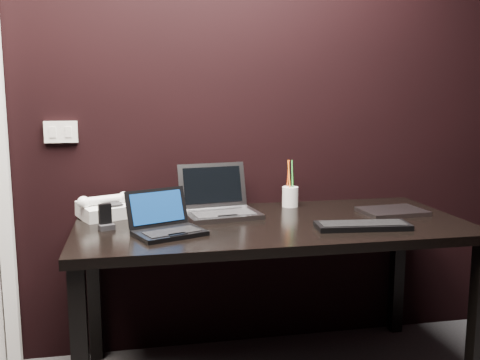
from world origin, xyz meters
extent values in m
plane|color=black|center=(0.00, 1.80, 1.30)|extent=(4.00, 0.00, 4.00)
cube|color=white|center=(-0.89, 1.77, 1.02)|extent=(0.06, 0.05, 2.11)
cube|color=silver|center=(-0.62, 1.79, 1.12)|extent=(0.15, 0.02, 0.10)
cube|color=silver|center=(-0.66, 1.78, 1.12)|extent=(0.03, 0.01, 0.05)
cube|color=silver|center=(-0.58, 1.78, 1.12)|extent=(0.03, 0.01, 0.05)
cube|color=black|center=(0.30, 1.40, 0.72)|extent=(1.70, 0.80, 0.04)
cube|color=black|center=(-0.50, 1.05, 0.35)|extent=(0.06, 0.06, 0.70)
cube|color=black|center=(1.10, 1.05, 0.35)|extent=(0.06, 0.06, 0.70)
cube|color=black|center=(-0.50, 1.75, 0.35)|extent=(0.06, 0.06, 0.70)
cube|color=black|center=(1.10, 1.75, 0.35)|extent=(0.06, 0.06, 0.70)
cube|color=black|center=(-0.16, 1.25, 0.75)|extent=(0.31, 0.27, 0.02)
cube|color=black|center=(-0.15, 1.23, 0.76)|extent=(0.24, 0.17, 0.00)
cube|color=black|center=(-0.13, 1.19, 0.76)|extent=(0.08, 0.05, 0.00)
cube|color=black|center=(-0.20, 1.36, 0.83)|extent=(0.26, 0.15, 0.15)
cube|color=#0A224B|center=(-0.20, 1.35, 0.83)|extent=(0.22, 0.12, 0.12)
cube|color=gray|center=(0.10, 1.53, 0.75)|extent=(0.36, 0.28, 0.02)
cube|color=black|center=(0.10, 1.50, 0.76)|extent=(0.29, 0.17, 0.00)
cube|color=#949499|center=(0.11, 1.44, 0.76)|extent=(0.10, 0.05, 0.00)
cube|color=gray|center=(0.08, 1.67, 0.86)|extent=(0.34, 0.11, 0.21)
cube|color=black|center=(0.08, 1.66, 0.87)|extent=(0.29, 0.09, 0.17)
cube|color=black|center=(0.64, 1.20, 0.75)|extent=(0.40, 0.17, 0.02)
cube|color=black|center=(0.64, 1.20, 0.76)|extent=(0.36, 0.14, 0.00)
cube|color=#939398|center=(0.89, 1.44, 0.75)|extent=(0.30, 0.23, 0.02)
cube|color=silver|center=(-0.43, 1.61, 0.77)|extent=(0.26, 0.25, 0.09)
cylinder|color=silver|center=(-0.43, 1.60, 0.82)|extent=(0.19, 0.12, 0.04)
sphere|color=white|center=(-0.51, 1.56, 0.82)|extent=(0.07, 0.07, 0.06)
sphere|color=white|center=(-0.34, 1.64, 0.82)|extent=(0.07, 0.07, 0.06)
cube|color=black|center=(-0.39, 1.58, 0.81)|extent=(0.10, 0.08, 0.01)
cube|color=black|center=(-0.41, 1.41, 0.79)|extent=(0.06, 0.04, 0.11)
cube|color=black|center=(-0.41, 1.39, 0.75)|extent=(0.07, 0.06, 0.02)
cylinder|color=silver|center=(0.47, 1.69, 0.79)|extent=(0.10, 0.10, 0.10)
cylinder|color=#D54414|center=(0.46, 1.70, 0.90)|extent=(0.01, 0.03, 0.15)
cylinder|color=green|center=(0.47, 1.68, 0.90)|extent=(0.01, 0.03, 0.15)
cylinder|color=black|center=(0.48, 1.70, 0.90)|extent=(0.01, 0.02, 0.15)
cylinder|color=orange|center=(0.46, 1.68, 0.90)|extent=(0.01, 0.04, 0.15)
camera|label=1|loc=(-0.29, -0.82, 1.29)|focal=40.00mm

